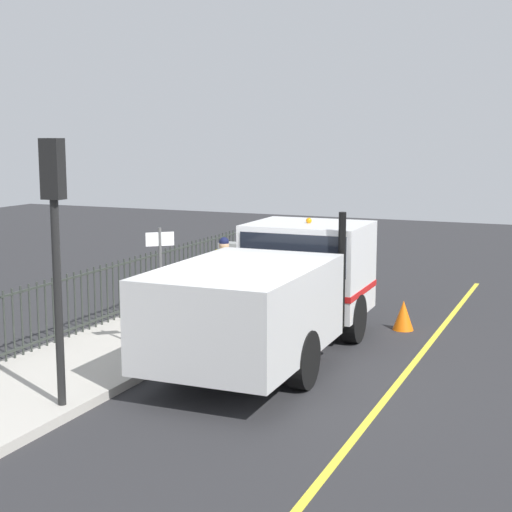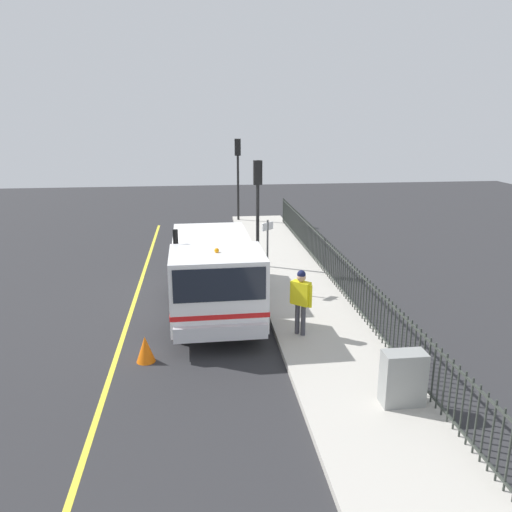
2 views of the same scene
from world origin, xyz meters
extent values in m
plane|color=#2B2B2D|center=(0.00, 0.00, 0.00)|extent=(51.52, 51.52, 0.00)
cube|color=#B7B2A8|center=(3.02, 0.00, 0.08)|extent=(2.67, 23.42, 0.15)
cube|color=yellow|center=(-2.23, 0.00, 0.00)|extent=(0.12, 21.08, 0.01)
cube|color=white|center=(0.23, -3.57, 1.39)|extent=(2.37, 2.02, 1.81)
cube|color=black|center=(0.23, -3.57, 1.78)|extent=(2.18, 2.06, 0.80)
cube|color=silver|center=(0.17, -0.22, 1.21)|extent=(2.40, 3.76, 1.46)
cube|color=silver|center=(0.25, -4.64, 0.63)|extent=(2.22, 0.24, 0.36)
cube|color=red|center=(0.23, -3.57, 0.99)|extent=(2.39, 2.04, 0.12)
cylinder|color=black|center=(1.27, -3.25, 0.48)|extent=(0.32, 0.97, 0.96)
cylinder|color=black|center=(-0.82, -3.29, 0.48)|extent=(0.32, 0.97, 0.96)
cylinder|color=black|center=(1.22, -0.20, 0.48)|extent=(0.32, 0.97, 0.96)
cylinder|color=black|center=(-0.87, -0.24, 0.48)|extent=(0.32, 0.97, 0.96)
sphere|color=orange|center=(0.23, -3.57, 2.34)|extent=(0.12, 0.12, 0.12)
cylinder|color=black|center=(-0.80, -2.50, 1.57)|extent=(0.14, 0.14, 2.17)
cube|color=yellow|center=(2.30, -3.90, 1.26)|extent=(0.50, 0.49, 0.60)
sphere|color=tan|center=(2.30, -3.90, 1.67)|extent=(0.22, 0.22, 0.22)
sphere|color=#14193F|center=(2.30, -3.90, 1.75)|extent=(0.21, 0.21, 0.21)
cylinder|color=#3F3F47|center=(2.36, -3.95, 0.55)|extent=(0.12, 0.12, 0.81)
cylinder|color=#3F3F47|center=(2.23, -3.84, 0.55)|extent=(0.12, 0.12, 0.81)
cylinder|color=yellow|center=(2.50, -4.08, 1.23)|extent=(0.09, 0.09, 0.57)
cylinder|color=yellow|center=(2.10, -3.71, 1.23)|extent=(0.09, 0.09, 0.57)
cylinder|color=#2D332D|center=(4.20, -9.95, 0.78)|extent=(0.04, 0.04, 1.26)
cylinder|color=#2D332D|center=(4.20, -9.73, 0.78)|extent=(0.04, 0.04, 1.26)
cylinder|color=#2D332D|center=(4.20, -9.51, 0.78)|extent=(0.04, 0.04, 1.26)
cylinder|color=#2D332D|center=(4.20, -9.29, 0.78)|extent=(0.04, 0.04, 1.26)
cylinder|color=#2D332D|center=(4.20, -9.07, 0.78)|extent=(0.04, 0.04, 1.26)
cylinder|color=#2D332D|center=(4.20, -8.85, 0.78)|extent=(0.04, 0.04, 1.26)
cylinder|color=#2D332D|center=(4.20, -8.63, 0.78)|extent=(0.04, 0.04, 1.26)
cylinder|color=#2D332D|center=(4.20, -8.40, 0.78)|extent=(0.04, 0.04, 1.26)
cylinder|color=#2D332D|center=(4.20, -8.18, 0.78)|extent=(0.04, 0.04, 1.26)
cylinder|color=#2D332D|center=(4.20, -7.96, 0.78)|extent=(0.04, 0.04, 1.26)
cylinder|color=#2D332D|center=(4.20, -7.74, 0.78)|extent=(0.04, 0.04, 1.26)
cylinder|color=#2D332D|center=(4.20, -7.52, 0.78)|extent=(0.04, 0.04, 1.26)
cylinder|color=#2D332D|center=(4.20, -7.30, 0.78)|extent=(0.04, 0.04, 1.26)
cylinder|color=#2D332D|center=(4.20, -7.08, 0.78)|extent=(0.04, 0.04, 1.26)
cylinder|color=#2D332D|center=(4.20, -6.86, 0.78)|extent=(0.04, 0.04, 1.26)
cylinder|color=#2D332D|center=(4.20, -6.63, 0.78)|extent=(0.04, 0.04, 1.26)
cylinder|color=#2D332D|center=(4.20, -6.41, 0.78)|extent=(0.04, 0.04, 1.26)
cylinder|color=#2D332D|center=(4.20, -6.19, 0.78)|extent=(0.04, 0.04, 1.26)
cylinder|color=#2D332D|center=(4.20, -5.97, 0.78)|extent=(0.04, 0.04, 1.26)
cylinder|color=#2D332D|center=(4.20, -5.75, 0.78)|extent=(0.04, 0.04, 1.26)
cylinder|color=#2D332D|center=(4.20, -5.53, 0.78)|extent=(0.04, 0.04, 1.26)
cylinder|color=#2D332D|center=(4.20, -5.31, 0.78)|extent=(0.04, 0.04, 1.26)
cylinder|color=#2D332D|center=(4.20, -5.09, 0.78)|extent=(0.04, 0.04, 1.26)
cylinder|color=#2D332D|center=(4.20, -4.87, 0.78)|extent=(0.04, 0.04, 1.26)
cylinder|color=#2D332D|center=(4.20, -4.64, 0.78)|extent=(0.04, 0.04, 1.26)
cylinder|color=#2D332D|center=(4.20, -4.42, 0.78)|extent=(0.04, 0.04, 1.26)
cylinder|color=#2D332D|center=(4.20, -4.20, 0.78)|extent=(0.04, 0.04, 1.26)
cylinder|color=#2D332D|center=(4.20, -3.98, 0.78)|extent=(0.04, 0.04, 1.26)
cylinder|color=#2D332D|center=(4.20, -3.76, 0.78)|extent=(0.04, 0.04, 1.26)
cylinder|color=#2D332D|center=(4.20, -3.54, 0.78)|extent=(0.04, 0.04, 1.26)
cylinder|color=#2D332D|center=(4.20, -3.32, 0.78)|extent=(0.04, 0.04, 1.26)
cylinder|color=#2D332D|center=(4.20, -3.10, 0.78)|extent=(0.04, 0.04, 1.26)
cylinder|color=#2D332D|center=(4.20, -2.88, 0.78)|extent=(0.04, 0.04, 1.26)
cylinder|color=#2D332D|center=(4.20, -2.65, 0.78)|extent=(0.04, 0.04, 1.26)
cylinder|color=#2D332D|center=(4.20, -2.43, 0.78)|extent=(0.04, 0.04, 1.26)
cylinder|color=#2D332D|center=(4.20, -2.21, 0.78)|extent=(0.04, 0.04, 1.26)
cylinder|color=#2D332D|center=(4.20, -1.99, 0.78)|extent=(0.04, 0.04, 1.26)
cylinder|color=#2D332D|center=(4.20, -1.77, 0.78)|extent=(0.04, 0.04, 1.26)
cylinder|color=#2D332D|center=(4.20, -1.55, 0.78)|extent=(0.04, 0.04, 1.26)
cylinder|color=#2D332D|center=(4.20, -1.33, 0.78)|extent=(0.04, 0.04, 1.26)
cylinder|color=#2D332D|center=(4.20, -1.11, 0.78)|extent=(0.04, 0.04, 1.26)
cylinder|color=#2D332D|center=(4.20, -0.88, 0.78)|extent=(0.04, 0.04, 1.26)
cylinder|color=#2D332D|center=(4.20, -0.66, 0.78)|extent=(0.04, 0.04, 1.26)
cylinder|color=#2D332D|center=(4.20, -0.44, 0.78)|extent=(0.04, 0.04, 1.26)
cylinder|color=#2D332D|center=(4.20, -0.22, 0.78)|extent=(0.04, 0.04, 1.26)
cylinder|color=#2D332D|center=(4.20, 0.00, 0.78)|extent=(0.04, 0.04, 1.26)
cylinder|color=#2D332D|center=(4.20, 0.22, 0.78)|extent=(0.04, 0.04, 1.26)
cylinder|color=#2D332D|center=(4.20, 0.44, 0.78)|extent=(0.04, 0.04, 1.26)
cylinder|color=#2D332D|center=(4.20, 0.66, 0.78)|extent=(0.04, 0.04, 1.26)
cylinder|color=#2D332D|center=(4.20, 0.88, 0.78)|extent=(0.04, 0.04, 1.26)
cube|color=#2D332D|center=(4.20, 0.00, 1.31)|extent=(0.04, 19.90, 0.04)
cube|color=#2D332D|center=(4.20, 0.00, 0.30)|extent=(0.04, 19.90, 0.04)
cylinder|color=black|center=(1.95, 2.27, 2.08)|extent=(0.12, 0.12, 3.85)
cube|color=black|center=(1.95, 2.27, 3.58)|extent=(0.31, 0.22, 0.85)
sphere|color=red|center=(1.95, 2.27, 3.83)|extent=(0.16, 0.16, 0.16)
sphere|color=yellow|center=(1.95, 2.27, 3.58)|extent=(0.16, 0.16, 0.16)
sphere|color=green|center=(1.95, 2.27, 3.32)|extent=(0.16, 0.16, 0.16)
cube|color=gray|center=(3.61, -7.27, 0.69)|extent=(0.82, 0.43, 1.08)
cone|color=orange|center=(-1.51, -4.65, 0.31)|extent=(0.44, 0.44, 0.63)
cylinder|color=#4C4C4C|center=(1.92, -0.54, 1.30)|extent=(0.06, 0.06, 2.30)
cube|color=white|center=(1.92, -0.54, 2.25)|extent=(0.39, 0.36, 0.24)
camera|label=1|loc=(-4.96, 11.03, 4.04)|focal=54.11mm
camera|label=2|loc=(-0.19, -15.55, 5.55)|focal=35.40mm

